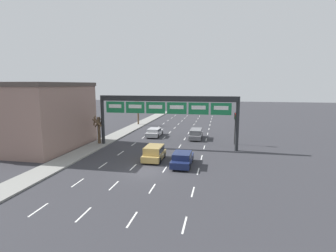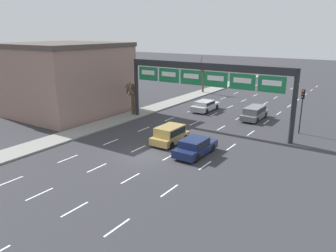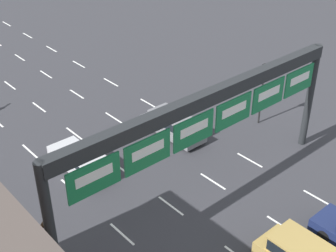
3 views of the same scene
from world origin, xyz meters
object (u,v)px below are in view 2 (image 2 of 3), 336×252
(sign_gantry, at_px, (205,75))
(tree_bare_second, at_px, (203,76))
(traffic_light_near_gantry, at_px, (302,102))
(tree_bare_closest, at_px, (133,96))
(suv_grey, at_px, (255,112))
(car_silver, at_px, (205,105))
(suv_gold, at_px, (170,134))
(car_navy, at_px, (195,146))

(sign_gantry, height_order, tree_bare_second, sign_gantry)
(traffic_light_near_gantry, bearing_deg, sign_gantry, -157.92)
(tree_bare_second, bearing_deg, tree_bare_closest, -89.86)
(suv_grey, bearing_deg, car_silver, 174.71)
(car_silver, relative_size, tree_bare_second, 0.83)
(tree_bare_closest, relative_size, tree_bare_second, 0.67)
(sign_gantry, relative_size, suv_gold, 4.73)
(traffic_light_near_gantry, distance_m, tree_bare_closest, 19.07)
(car_navy, relative_size, suv_gold, 1.16)
(car_navy, distance_m, suv_grey, 13.90)
(suv_grey, bearing_deg, traffic_light_near_gantry, -26.56)
(car_silver, xyz_separation_m, suv_grey, (6.79, -0.63, 0.14))
(sign_gantry, relative_size, suv_grey, 3.82)
(tree_bare_closest, xyz_separation_m, tree_bare_second, (-0.04, 18.16, 0.49))
(car_silver, height_order, tree_bare_closest, tree_bare_closest)
(suv_gold, distance_m, tree_bare_closest, 11.48)
(car_silver, bearing_deg, suv_gold, -76.10)
(suv_gold, height_order, tree_bare_closest, tree_bare_closest)
(suv_gold, bearing_deg, tree_bare_second, 111.47)
(traffic_light_near_gantry, xyz_separation_m, tree_bare_second, (-18.75, 14.56, -0.35))
(suv_gold, bearing_deg, suv_grey, 74.51)
(tree_bare_closest, bearing_deg, suv_grey, 26.25)
(suv_gold, relative_size, tree_bare_second, 0.68)
(car_silver, xyz_separation_m, traffic_light_near_gantry, (12.45, -3.46, 2.49))
(traffic_light_near_gantry, bearing_deg, suv_grey, 153.44)
(traffic_light_near_gantry, relative_size, tree_bare_closest, 1.16)
(traffic_light_near_gantry, bearing_deg, tree_bare_second, 142.17)
(sign_gantry, relative_size, tree_bare_closest, 4.82)
(sign_gantry, distance_m, tree_bare_second, 20.84)
(car_navy, relative_size, tree_bare_closest, 1.19)
(suv_gold, height_order, suv_grey, suv_gold)
(sign_gantry, distance_m, car_silver, 9.30)
(tree_bare_closest, bearing_deg, traffic_light_near_gantry, 10.91)
(suv_gold, bearing_deg, car_silver, 103.90)
(sign_gantry, relative_size, traffic_light_near_gantry, 4.14)
(suv_gold, bearing_deg, sign_gantry, 88.50)
(car_navy, distance_m, suv_gold, 3.56)
(car_silver, relative_size, car_navy, 1.05)
(car_navy, relative_size, traffic_light_near_gantry, 1.02)
(sign_gantry, bearing_deg, traffic_light_near_gantry, 22.08)
(tree_bare_closest, bearing_deg, car_silver, 48.46)
(suv_grey, relative_size, tree_bare_closest, 1.26)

